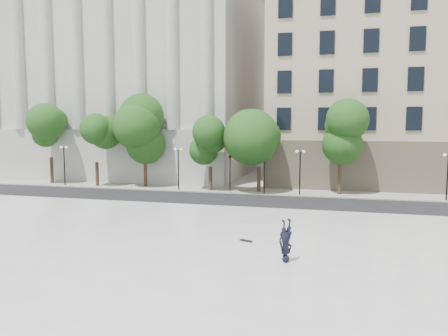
{
  "coord_description": "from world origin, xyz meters",
  "views": [
    {
      "loc": [
        8.84,
        -17.68,
        6.78
      ],
      "look_at": [
        1.88,
        10.0,
        3.77
      ],
      "focal_mm": 35.0,
      "sensor_mm": 36.0,
      "label": 1
    }
  ],
  "objects": [
    {
      "name": "plaza",
      "position": [
        0.0,
        3.0,
        0.23
      ],
      "size": [
        44.0,
        22.0,
        0.45
      ],
      "primitive_type": "cube",
      "color": "white",
      "rests_on": "ground"
    },
    {
      "name": "traffic_light_east",
      "position": [
        2.67,
        22.3,
        3.75
      ],
      "size": [
        1.09,
        1.86,
        4.25
      ],
      "color": "black",
      "rests_on": "ground"
    },
    {
      "name": "building_east",
      "position": [
        20.0,
        38.91,
        11.14
      ],
      "size": [
        36.0,
        26.15,
        23.0
      ],
      "color": "#B9A98D",
      "rests_on": "ground"
    },
    {
      "name": "building_west",
      "position": [
        -17.0,
        38.57,
        12.89
      ],
      "size": [
        31.5,
        27.65,
        25.6
      ],
      "color": "beige",
      "rests_on": "ground"
    },
    {
      "name": "street",
      "position": [
        0.0,
        18.0,
        0.01
      ],
      "size": [
        60.0,
        8.0,
        0.02
      ],
      "primitive_type": "cube",
      "color": "black",
      "rests_on": "ground"
    },
    {
      "name": "street_trees",
      "position": [
        -5.08,
        23.57,
        5.11
      ],
      "size": [
        33.97,
        4.84,
        7.89
      ],
      "color": "#382619",
      "rests_on": "ground"
    },
    {
      "name": "far_sidewalk",
      "position": [
        0.0,
        24.0,
        0.06
      ],
      "size": [
        60.0,
        4.0,
        0.12
      ],
      "primitive_type": "cube",
      "color": "#AEAAA0",
      "rests_on": "ground"
    },
    {
      "name": "traffic_light_west",
      "position": [
        -0.62,
        22.3,
        3.75
      ],
      "size": [
        0.99,
        1.88,
        4.25
      ],
      "color": "black",
      "rests_on": "ground"
    },
    {
      "name": "skateboard",
      "position": [
        4.45,
        4.62,
        0.49
      ],
      "size": [
        0.73,
        0.43,
        0.07
      ],
      "primitive_type": "cube",
      "rotation": [
        0.0,
        0.0,
        -0.37
      ],
      "color": "black",
      "rests_on": "plaza"
    },
    {
      "name": "person_lying",
      "position": [
        6.86,
        1.67,
        0.72
      ],
      "size": [
        1.89,
        1.92,
        0.54
      ],
      "primitive_type": "imported",
      "rotation": [
        -1.54,
        0.0,
        0.77
      ],
      "color": "black",
      "rests_on": "plaza"
    },
    {
      "name": "ground",
      "position": [
        0.0,
        0.0,
        0.0
      ],
      "size": [
        160.0,
        160.0,
        0.0
      ],
      "primitive_type": "plane",
      "color": "#B3B0A9",
      "rests_on": "ground"
    },
    {
      "name": "lamp_posts",
      "position": [
        -0.18,
        22.6,
        2.92
      ],
      "size": [
        37.85,
        0.28,
        4.27
      ],
      "color": "black",
      "rests_on": "ground"
    }
  ]
}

